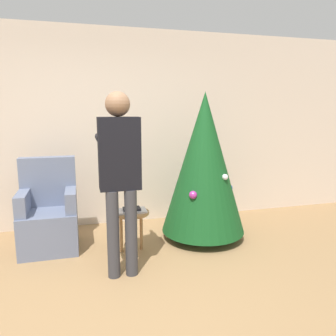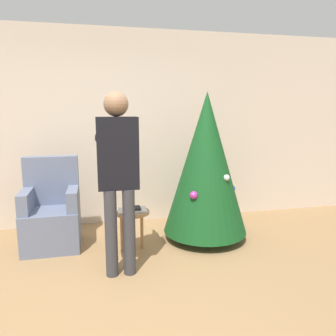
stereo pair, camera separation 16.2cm
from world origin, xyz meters
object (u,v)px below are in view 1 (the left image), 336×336
at_px(christmas_tree, 204,163).
at_px(person_standing, 120,168).
at_px(side_stool, 132,219).
at_px(armchair, 49,217).

distance_m(christmas_tree, person_standing, 1.29).
distance_m(person_standing, side_stool, 0.81).
xyz_separation_m(armchair, person_standing, (0.74, -0.83, 0.69)).
bearing_deg(person_standing, armchair, 131.95).
relative_size(christmas_tree, person_standing, 1.02).
distance_m(christmas_tree, armchair, 1.95).
relative_size(christmas_tree, armchair, 1.72).
bearing_deg(armchair, christmas_tree, -5.32).
xyz_separation_m(armchair, side_stool, (0.91, -0.40, 0.02)).
bearing_deg(side_stool, person_standing, -111.74).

